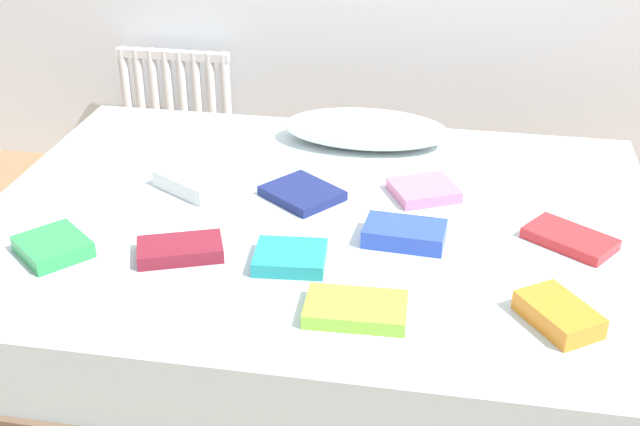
# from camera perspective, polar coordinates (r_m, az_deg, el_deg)

# --- Properties ---
(ground_plane) EXTENTS (8.00, 8.00, 0.00)m
(ground_plane) POSITION_cam_1_polar(r_m,az_deg,el_deg) (2.70, -0.19, -9.52)
(ground_plane) COLOR #93704C
(bed) EXTENTS (2.00, 1.50, 0.50)m
(bed) POSITION_cam_1_polar(r_m,az_deg,el_deg) (2.56, -0.20, -5.13)
(bed) COLOR brown
(bed) RESTS_ON ground
(radiator) EXTENTS (0.50, 0.04, 0.49)m
(radiator) POSITION_cam_1_polar(r_m,az_deg,el_deg) (3.76, -9.79, 7.32)
(radiator) COLOR white
(radiator) RESTS_ON ground
(pillow) EXTENTS (0.57, 0.27, 0.11)m
(pillow) POSITION_cam_1_polar(r_m,az_deg,el_deg) (2.88, 3.15, 5.77)
(pillow) COLOR white
(pillow) RESTS_ON bed
(textbook_maroon) EXTENTS (0.25, 0.20, 0.04)m
(textbook_maroon) POSITION_cam_1_polar(r_m,az_deg,el_deg) (2.25, -9.55, -2.48)
(textbook_maroon) COLOR maroon
(textbook_maroon) RESTS_ON bed
(textbook_orange) EXTENTS (0.21, 0.23, 0.05)m
(textbook_orange) POSITION_cam_1_polar(r_m,az_deg,el_deg) (2.03, 16.01, -6.68)
(textbook_orange) COLOR orange
(textbook_orange) RESTS_ON bed
(textbook_white) EXTENTS (0.28, 0.27, 0.05)m
(textbook_white) POSITION_cam_1_polar(r_m,az_deg,el_deg) (2.61, -8.36, 2.30)
(textbook_white) COLOR white
(textbook_white) RESTS_ON bed
(textbook_lime) EXTENTS (0.25, 0.16, 0.04)m
(textbook_lime) POSITION_cam_1_polar(r_m,az_deg,el_deg) (1.99, 2.46, -6.60)
(textbook_lime) COLOR #8CC638
(textbook_lime) RESTS_ON bed
(textbook_blue) EXTENTS (0.23, 0.15, 0.05)m
(textbook_blue) POSITION_cam_1_polar(r_m,az_deg,el_deg) (2.29, 5.81, -1.42)
(textbook_blue) COLOR #2847B7
(textbook_blue) RESTS_ON bed
(textbook_navy) EXTENTS (0.28, 0.27, 0.03)m
(textbook_navy) POSITION_cam_1_polar(r_m,az_deg,el_deg) (2.52, -1.23, 1.36)
(textbook_navy) COLOR navy
(textbook_navy) RESTS_ON bed
(textbook_red) EXTENTS (0.27, 0.24, 0.03)m
(textbook_red) POSITION_cam_1_polar(r_m,az_deg,el_deg) (2.37, 16.73, -1.69)
(textbook_red) COLOR red
(textbook_red) RESTS_ON bed
(textbook_green) EXTENTS (0.24, 0.24, 0.04)m
(textbook_green) POSITION_cam_1_polar(r_m,az_deg,el_deg) (2.34, -17.80, -2.21)
(textbook_green) COLOR green
(textbook_green) RESTS_ON bed
(textbook_pink) EXTENTS (0.24, 0.23, 0.03)m
(textbook_pink) POSITION_cam_1_polar(r_m,az_deg,el_deg) (2.55, 7.11, 1.55)
(textbook_pink) COLOR pink
(textbook_pink) RESTS_ON bed
(textbook_teal) EXTENTS (0.20, 0.17, 0.04)m
(textbook_teal) POSITION_cam_1_polar(r_m,az_deg,el_deg) (2.18, -2.05, -3.06)
(textbook_teal) COLOR teal
(textbook_teal) RESTS_ON bed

